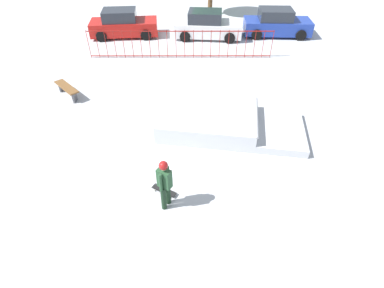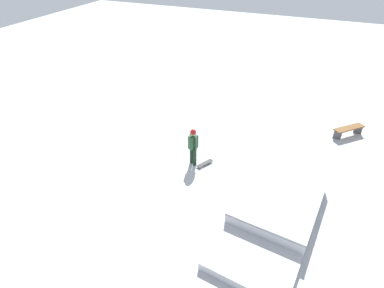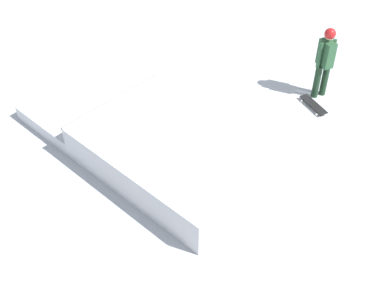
% 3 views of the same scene
% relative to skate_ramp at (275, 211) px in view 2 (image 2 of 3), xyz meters
% --- Properties ---
extents(ground_plane, '(60.00, 60.00, 0.00)m').
position_rel_skate_ramp_xyz_m(ground_plane, '(-1.88, -0.72, -0.32)').
color(ground_plane, '#B7BABF').
extents(skate_ramp, '(5.68, 3.25, 0.74)m').
position_rel_skate_ramp_xyz_m(skate_ramp, '(0.00, 0.00, 0.00)').
color(skate_ramp, silver).
rests_on(skate_ramp, ground).
extents(skater, '(0.44, 0.40, 1.73)m').
position_rel_skate_ramp_xyz_m(skater, '(-1.73, -3.79, 0.69)').
color(skater, black).
rests_on(skater, ground).
extents(skateboard, '(0.80, 0.55, 0.09)m').
position_rel_skate_ramp_xyz_m(skateboard, '(-1.85, -3.29, -0.24)').
color(skateboard, black).
rests_on(skateboard, ground).
extents(park_bench, '(1.41, 1.42, 0.48)m').
position_rel_skate_ramp_xyz_m(park_bench, '(-6.69, 2.29, 0.04)').
color(park_bench, brown).
rests_on(park_bench, ground).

